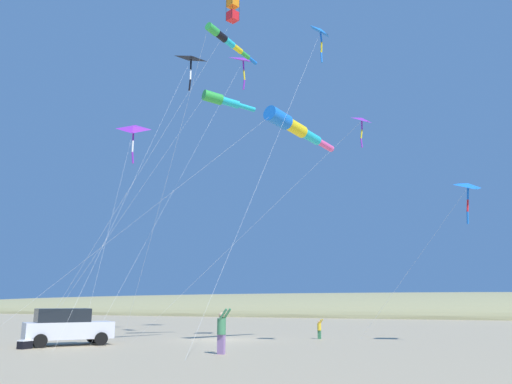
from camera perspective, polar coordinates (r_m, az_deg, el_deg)
The scene contains 16 objects.
ground_plane at distance 31.54m, azimuth -3.98°, elevation -15.99°, with size 600.00×600.00×0.00m, color tan.
dune_ridge_grassy at distance 84.30m, azimuth 13.70°, elevation -13.16°, with size 28.00×240.00×7.11m, color #938E60.
parked_car at distance 29.23m, azimuth -20.17°, elevation -13.75°, with size 4.55×4.06×1.85m.
cooler_box at distance 27.87m, azimuth -24.17°, elevation -15.10°, with size 0.62×0.42×0.42m.
person_adult_flyer at distance 23.03m, azimuth -3.81°, elevation -14.86°, with size 0.46×0.58×1.92m.
person_child_green_jacket at distance 32.39m, azimuth 7.01°, elevation -14.68°, with size 0.31×0.38×1.18m.
kite_delta_black_fish_shape at distance 27.54m, azimuth 11.51°, elevation 7.65°, with size 1.77×13.53×11.70m.
kite_delta_teal_far_right at distance 30.19m, azimuth 22.39°, elevation 0.55°, with size 3.06×7.54×8.68m.
kite_delta_striped_overhead at distance 37.62m, azimuth -13.40°, elevation 6.76°, with size 5.99×2.11×14.67m.
kite_delta_purple_drifting at distance 38.83m, azimuth -7.19°, elevation 14.41°, with size 11.88×2.12×19.81m.
kite_windsock_long_streamer_left at distance 28.26m, azimuth -3.30°, elevation 16.33°, with size 3.90×8.11×16.04m.
kite_delta_small_distant at distance 31.21m, azimuth 7.18°, elevation 17.12°, with size 9.43×3.95×17.81m.
kite_delta_white_trailing at distance 42.30m, azimuth -1.41°, elevation 14.32°, with size 13.83×3.67×21.45m.
kite_box_yellow_midlevel at distance 34.48m, azimuth -2.63°, elevation 19.42°, with size 5.35×9.48×20.98m.
kite_windsock_green_low_center at distance 28.61m, azimuth 4.15°, elevation 7.19°, with size 11.20×15.07×12.24m.
kite_windsock_magenta_far_left at distance 31.91m, azimuth -3.79°, elevation 10.07°, with size 6.44×10.22×14.62m.
Camera 1 is at (28.06, 14.24, 2.21)m, focal length 36.21 mm.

